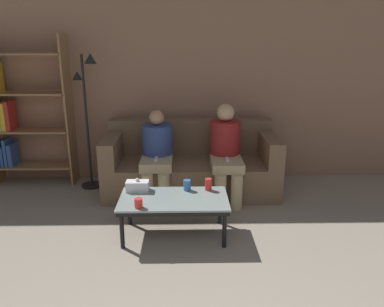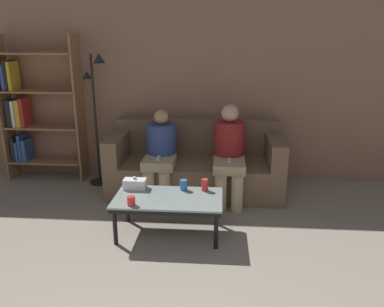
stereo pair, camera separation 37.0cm
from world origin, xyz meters
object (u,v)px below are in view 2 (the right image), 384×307
at_px(couch, 196,166).
at_px(coffee_table, 168,201).
at_px(seated_person_left_end, 161,151).
at_px(seated_person_mid_left, 229,150).
at_px(cup_far_center, 205,185).
at_px(bookshelf, 32,112).
at_px(cup_near_left, 184,185).
at_px(tissue_box, 135,184).
at_px(standing_lamp, 96,106).
at_px(cup_near_right, 131,201).

height_order(couch, coffee_table, couch).
bearing_deg(couch, seated_person_left_end, -152.21).
bearing_deg(seated_person_left_end, couch, 27.79).
distance_m(seated_person_left_end, seated_person_mid_left, 0.80).
xyz_separation_m(cup_far_center, seated_person_left_end, (-0.55, 0.75, 0.11)).
relative_size(bookshelf, seated_person_left_end, 1.82).
relative_size(coffee_table, bookshelf, 0.54).
bearing_deg(coffee_table, seated_person_left_end, 103.02).
relative_size(cup_near_left, seated_person_left_end, 0.10).
height_order(tissue_box, standing_lamp, standing_lamp).
relative_size(couch, seated_person_left_end, 2.00).
xyz_separation_m(cup_near_left, tissue_box, (-0.49, -0.00, -0.00)).
distance_m(coffee_table, seated_person_mid_left, 1.13).
xyz_separation_m(cup_near_left, cup_far_center, (0.21, 0.00, 0.01)).
bearing_deg(seated_person_mid_left, bookshelf, 169.02).
bearing_deg(bookshelf, tissue_box, -37.53).
xyz_separation_m(cup_far_center, bookshelf, (-2.32, 1.24, 0.46)).
height_order(cup_far_center, seated_person_left_end, seated_person_left_end).
bearing_deg(cup_near_left, couch, 86.75).
bearing_deg(bookshelf, seated_person_left_end, -15.53).
relative_size(tissue_box, seated_person_left_end, 0.21).
height_order(bookshelf, standing_lamp, bookshelf).
bearing_deg(couch, cup_near_right, -109.71).
bearing_deg(cup_far_center, couch, 99.08).
height_order(cup_near_left, seated_person_mid_left, seated_person_mid_left).
xyz_separation_m(standing_lamp, seated_person_left_end, (0.86, -0.35, -0.46)).
relative_size(cup_near_left, seated_person_mid_left, 0.10).
bearing_deg(cup_near_right, cup_near_left, 42.32).
bearing_deg(bookshelf, cup_far_center, -28.18).
height_order(coffee_table, cup_near_left, cup_near_left).
bearing_deg(couch, seated_person_mid_left, -28.59).
distance_m(coffee_table, cup_far_center, 0.40).
distance_m(couch, coffee_table, 1.17).
distance_m(couch, seated_person_mid_left, 0.53).
bearing_deg(bookshelf, cup_near_left, -30.52).
height_order(couch, bookshelf, bookshelf).
distance_m(cup_near_left, tissue_box, 0.49).
distance_m(coffee_table, cup_near_left, 0.24).
height_order(coffee_table, cup_near_right, cup_near_right).
xyz_separation_m(bookshelf, standing_lamp, (0.91, -0.14, 0.11)).
relative_size(standing_lamp, seated_person_mid_left, 1.51).
distance_m(cup_far_center, bookshelf, 2.67).
height_order(tissue_box, seated_person_left_end, seated_person_left_end).
height_order(cup_near_left, bookshelf, bookshelf).
xyz_separation_m(cup_near_left, bookshelf, (-2.11, 1.24, 0.47)).
height_order(cup_near_right, tissue_box, tissue_box).
xyz_separation_m(standing_lamp, seated_person_mid_left, (1.66, -0.36, -0.43)).
height_order(cup_near_left, standing_lamp, standing_lamp).
bearing_deg(cup_far_center, tissue_box, -179.56).
bearing_deg(cup_far_center, cup_near_right, -148.35).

